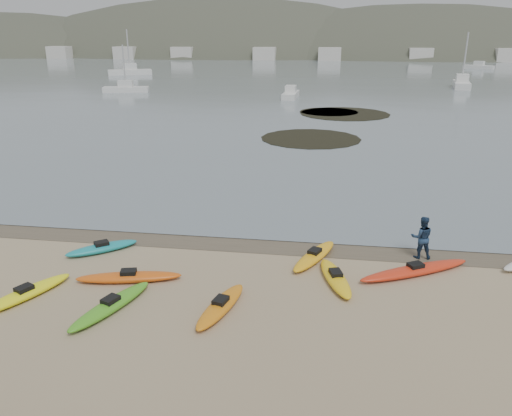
# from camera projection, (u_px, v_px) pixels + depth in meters

# --- Properties ---
(ground) EXTENTS (600.00, 600.00, 0.00)m
(ground) POSITION_uv_depth(u_px,v_px,m) (256.00, 240.00, 21.93)
(ground) COLOR tan
(ground) RESTS_ON ground
(wet_sand) EXTENTS (60.00, 60.00, 0.00)m
(wet_sand) POSITION_uv_depth(u_px,v_px,m) (255.00, 243.00, 21.65)
(wet_sand) COLOR brown
(wet_sand) RESTS_ON ground
(water) EXTENTS (1200.00, 1200.00, 0.00)m
(water) POSITION_uv_depth(u_px,v_px,m) (328.00, 47.00, 301.67)
(water) COLOR slate
(water) RESTS_ON ground
(kayaks) EXTENTS (24.15, 8.84, 0.34)m
(kayaks) POSITION_uv_depth(u_px,v_px,m) (227.00, 275.00, 18.42)
(kayaks) COLOR #FFB215
(kayaks) RESTS_ON ground
(person_east) EXTENTS (0.88, 0.69, 1.77)m
(person_east) POSITION_uv_depth(u_px,v_px,m) (422.00, 237.00, 19.95)
(person_east) COLOR navy
(person_east) RESTS_ON ground
(kelp_mats) EXTENTS (12.38, 23.47, 0.04)m
(kelp_mats) POSITION_uv_depth(u_px,v_px,m) (332.00, 120.00, 51.35)
(kelp_mats) COLOR black
(kelp_mats) RESTS_ON water
(moored_boats) EXTENTS (86.01, 69.58, 1.25)m
(moored_boats) POSITION_uv_depth(u_px,v_px,m) (293.00, 78.00, 93.08)
(moored_boats) COLOR silver
(moored_boats) RESTS_ON ground
(far_hills) EXTENTS (550.00, 135.00, 80.00)m
(far_hills) POSITION_uv_depth(u_px,v_px,m) (421.00, 96.00, 202.68)
(far_hills) COLOR #384235
(far_hills) RESTS_ON ground
(far_town) EXTENTS (199.00, 5.00, 4.00)m
(far_town) POSITION_uv_depth(u_px,v_px,m) (343.00, 54.00, 155.64)
(far_town) COLOR beige
(far_town) RESTS_ON ground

